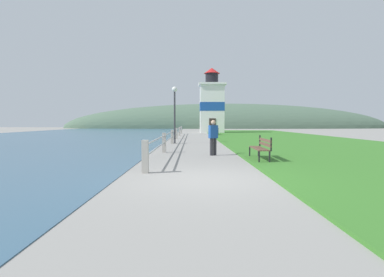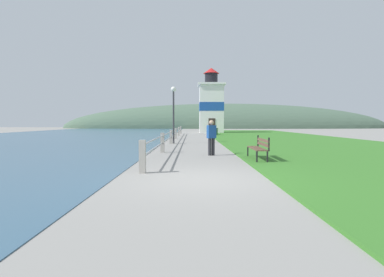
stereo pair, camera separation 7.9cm
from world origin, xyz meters
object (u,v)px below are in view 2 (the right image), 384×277
(person_strolling, at_px, (212,136))
(lighthouse, at_px, (212,105))
(park_bench_midway, at_px, (213,130))
(trash_bin, at_px, (216,132))
(park_bench_near, at_px, (260,147))
(lamp_post, at_px, (174,104))

(person_strolling, bearing_deg, lighthouse, -28.18)
(park_bench_midway, height_order, person_strolling, person_strolling)
(trash_bin, bearing_deg, park_bench_near, -90.02)
(lighthouse, height_order, person_strolling, lighthouse)
(park_bench_near, height_order, park_bench_midway, same)
(park_bench_near, xyz_separation_m, lighthouse, (0.06, 30.13, 3.31))
(person_strolling, height_order, lamp_post, lamp_post)
(person_strolling, height_order, trash_bin, person_strolling)
(park_bench_midway, xyz_separation_m, trash_bin, (0.20, -1.69, -0.11))
(park_bench_near, distance_m, trash_bin, 21.60)
(trash_bin, relative_size, lamp_post, 0.21)
(park_bench_midway, xyz_separation_m, person_strolling, (-1.54, -21.53, 0.32))
(park_bench_near, relative_size, park_bench_midway, 1.14)
(trash_bin, bearing_deg, park_bench_midway, 96.76)
(park_bench_near, xyz_separation_m, lamp_post, (-3.90, 9.43, 2.20))
(park_bench_near, bearing_deg, park_bench_midway, -88.53)
(lighthouse, xyz_separation_m, trash_bin, (-0.05, -8.53, -3.43))
(park_bench_midway, relative_size, lighthouse, 0.19)
(park_bench_near, distance_m, lighthouse, 30.31)
(park_bench_midway, height_order, trash_bin, park_bench_midway)
(park_bench_midway, bearing_deg, lamp_post, 80.78)
(park_bench_midway, distance_m, trash_bin, 1.71)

